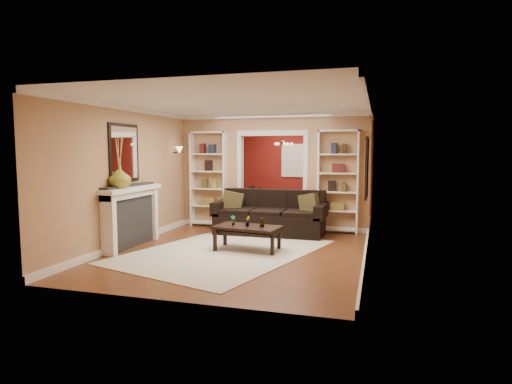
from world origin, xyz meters
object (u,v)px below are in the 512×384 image
(bookshelf_left, at_px, (209,179))
(fireplace, at_px, (132,217))
(bookshelf_right, at_px, (338,182))
(sofa, at_px, (270,213))
(dining_table, at_px, (283,209))
(coffee_table, at_px, (247,238))

(bookshelf_left, xyz_separation_m, fireplace, (-0.54, -2.53, -0.57))
(bookshelf_left, bearing_deg, bookshelf_right, 0.00)
(sofa, distance_m, dining_table, 2.14)
(sofa, xyz_separation_m, dining_table, (-0.17, 2.12, -0.20))
(sofa, height_order, coffee_table, sofa)
(sofa, bearing_deg, dining_table, 94.57)
(fireplace, distance_m, dining_table, 4.57)
(sofa, xyz_separation_m, fireplace, (-2.22, -1.95, 0.10))
(coffee_table, height_order, fireplace, fireplace)
(fireplace, bearing_deg, bookshelf_right, 34.80)
(sofa, xyz_separation_m, bookshelf_right, (1.42, 0.58, 0.67))
(bookshelf_left, bearing_deg, dining_table, 45.63)
(coffee_table, xyz_separation_m, fireplace, (-2.20, -0.33, 0.35))
(sofa, relative_size, bookshelf_right, 1.07)
(sofa, relative_size, coffee_table, 2.05)
(coffee_table, height_order, dining_table, dining_table)
(coffee_table, height_order, bookshelf_left, bookshelf_left)
(coffee_table, distance_m, fireplace, 2.26)
(bookshelf_right, relative_size, fireplace, 1.35)
(bookshelf_right, bearing_deg, coffee_table, -123.10)
(bookshelf_right, bearing_deg, sofa, -157.79)
(sofa, height_order, bookshelf_right, bookshelf_right)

